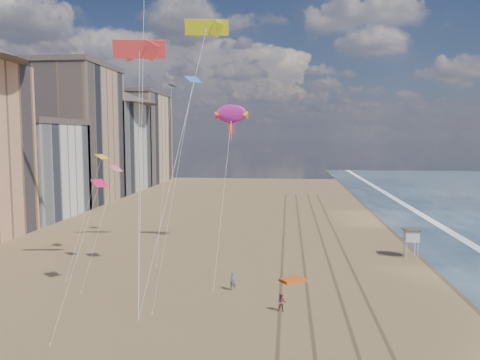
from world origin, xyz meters
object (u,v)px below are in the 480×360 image
(lifeguard_stand, at_px, (411,235))
(kite_flyer_b, at_px, (281,303))
(grounded_kite, at_px, (293,280))
(kite_flyer_a, at_px, (233,281))
(show_kite, at_px, (231,114))

(lifeguard_stand, height_order, kite_flyer_b, lifeguard_stand)
(grounded_kite, height_order, kite_flyer_b, kite_flyer_b)
(kite_flyer_a, bearing_deg, lifeguard_stand, 28.71)
(grounded_kite, xyz_separation_m, kite_flyer_b, (-1.01, -8.04, 0.62))
(kite_flyer_b, bearing_deg, show_kite, 118.66)
(kite_flyer_a, bearing_deg, show_kite, 90.46)
(show_kite, height_order, kite_flyer_a, show_kite)
(kite_flyer_a, xyz_separation_m, kite_flyer_b, (4.49, -4.72, -0.11))
(grounded_kite, distance_m, kite_flyer_b, 8.13)
(show_kite, bearing_deg, kite_flyer_b, -72.26)
(kite_flyer_a, height_order, kite_flyer_b, kite_flyer_a)
(grounded_kite, relative_size, kite_flyer_b, 1.56)
(lifeguard_stand, xyz_separation_m, kite_flyer_a, (-19.19, -13.75, -1.73))
(lifeguard_stand, xyz_separation_m, kite_flyer_b, (-14.70, -18.47, -1.84))
(show_kite, bearing_deg, kite_flyer_a, -82.62)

